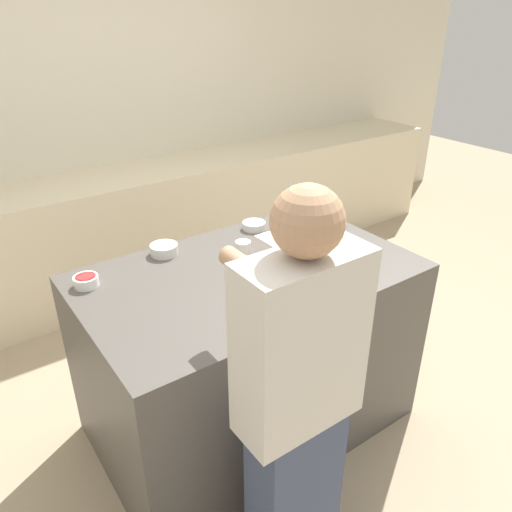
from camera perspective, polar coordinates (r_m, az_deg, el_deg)
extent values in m
plane|color=tan|center=(2.79, -0.73, -18.09)|extent=(12.00, 12.00, 0.00)
cube|color=beige|center=(3.87, -18.90, 15.67)|extent=(8.00, 0.05, 2.60)
cube|color=beige|center=(3.83, -15.47, 2.42)|extent=(6.00, 0.60, 0.88)
cube|color=#514C47|center=(2.49, -0.79, -10.77)|extent=(1.50, 0.93, 0.90)
cube|color=#9E9EA8|center=(2.19, 2.92, -2.33)|extent=(0.37, 0.33, 0.01)
cube|color=brown|center=(2.16, 2.95, -0.88)|extent=(0.16, 0.14, 0.12)
cube|color=white|center=(2.12, 3.01, 1.33)|extent=(0.18, 0.16, 0.07)
cylinder|color=brown|center=(2.13, 3.56, 3.62)|extent=(0.02, 0.02, 0.08)
cone|color=silver|center=(2.57, 3.83, 5.69)|extent=(0.17, 0.17, 0.28)
cylinder|color=white|center=(2.64, -0.24, 3.51)|extent=(0.12, 0.12, 0.04)
cylinder|color=yellow|center=(2.64, -0.24, 3.80)|extent=(0.10, 0.10, 0.01)
cylinder|color=silver|center=(2.48, 2.81, 1.93)|extent=(0.09, 0.09, 0.04)
cylinder|color=orange|center=(2.48, 2.82, 2.28)|extent=(0.08, 0.08, 0.01)
cylinder|color=silver|center=(2.41, -10.46, 0.74)|extent=(0.13, 0.13, 0.05)
cylinder|color=red|center=(2.40, -10.50, 1.14)|extent=(0.11, 0.11, 0.01)
cylinder|color=white|center=(2.23, -18.84, -2.75)|extent=(0.10, 0.10, 0.05)
cylinder|color=red|center=(2.22, -18.91, -2.36)|extent=(0.09, 0.09, 0.01)
cylinder|color=white|center=(2.32, -1.49, 0.67)|extent=(0.07, 0.07, 0.09)
cube|color=#424C6B|center=(2.02, 4.30, -25.57)|extent=(0.32, 0.17, 0.76)
cube|color=silver|center=(1.53, 5.18, -10.01)|extent=(0.41, 0.18, 0.60)
sphere|color=tan|center=(1.33, 5.90, 3.96)|extent=(0.21, 0.21, 0.21)
cylinder|color=tan|center=(1.59, 0.63, -2.60)|extent=(0.07, 0.41, 0.07)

